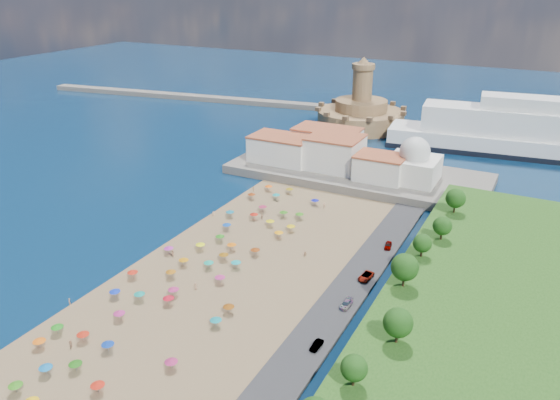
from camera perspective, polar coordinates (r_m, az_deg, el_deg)
The scene contains 12 objects.
ground at distance 139.61m, azimuth -6.21°, elevation -6.27°, with size 700.00×700.00×0.00m, color #071938.
terrace at distance 195.15m, azimuth 8.06°, elevation 2.76°, with size 90.00×36.00×3.00m, color #59544C.
jetty at distance 233.68m, azimuth 5.89°, elevation 6.14°, with size 18.00×70.00×2.40m, color #59544C.
breakwater at distance 317.67m, azimuth -7.84°, elevation 10.50°, with size 200.00×7.00×2.60m, color #59544C.
waterfront_buildings at distance 198.04m, azimuth 4.67°, elevation 5.16°, with size 57.00×29.00×11.00m.
domed_building at distance 185.75m, azimuth 13.80°, elevation 3.73°, with size 16.00×16.00×15.00m.
fortress at distance 259.52m, azimuth 8.43°, elevation 8.94°, with size 40.00×40.00×32.40m.
cruise_ship at distance 237.88m, azimuth 27.10°, elevation 5.85°, with size 131.10×34.03×28.32m.
beach_parasols at distance 131.41m, azimuth -9.47°, elevation -7.37°, with size 30.89×115.31×2.20m.
beachgoers at distance 137.21m, azimuth -7.70°, elevation -6.37°, with size 37.24×101.80×1.90m.
parked_cars at distance 128.06m, azimuth 8.48°, elevation -8.56°, with size 2.97×50.43×1.41m.
hillside_trees at distance 109.55m, azimuth 12.24°, elevation -9.38°, with size 9.73×107.17×7.49m.
Camera 1 is at (69.02, -100.99, 67.29)m, focal length 35.00 mm.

